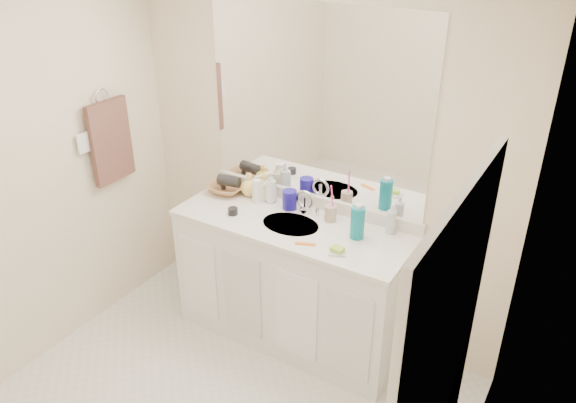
# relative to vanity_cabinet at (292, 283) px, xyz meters

# --- Properties ---
(wall_back) EXTENTS (2.60, 0.02, 2.40)m
(wall_back) POSITION_rel_vanity_cabinet_xyz_m (0.00, 0.28, 0.77)
(wall_back) COLOR #FAE6C3
(wall_back) RESTS_ON floor
(wall_left) EXTENTS (0.02, 2.60, 2.40)m
(wall_left) POSITION_rel_vanity_cabinet_xyz_m (-1.30, -1.02, 0.77)
(wall_left) COLOR #FAE6C3
(wall_left) RESTS_ON floor
(wall_right) EXTENTS (0.02, 2.60, 2.40)m
(wall_right) POSITION_rel_vanity_cabinet_xyz_m (1.30, -1.02, 0.77)
(wall_right) COLOR #FAE6C3
(wall_right) RESTS_ON floor
(vanity_cabinet) EXTENTS (1.50, 0.55, 0.85)m
(vanity_cabinet) POSITION_rel_vanity_cabinet_xyz_m (0.00, 0.00, 0.00)
(vanity_cabinet) COLOR white
(vanity_cabinet) RESTS_ON floor
(countertop) EXTENTS (1.52, 0.57, 0.03)m
(countertop) POSITION_rel_vanity_cabinet_xyz_m (0.00, 0.00, 0.44)
(countertop) COLOR white
(countertop) RESTS_ON vanity_cabinet
(backsplash) EXTENTS (1.52, 0.03, 0.08)m
(backsplash) POSITION_rel_vanity_cabinet_xyz_m (0.00, 0.26, 0.50)
(backsplash) COLOR white
(backsplash) RESTS_ON countertop
(sink_basin) EXTENTS (0.37, 0.37, 0.02)m
(sink_basin) POSITION_rel_vanity_cabinet_xyz_m (0.00, -0.02, 0.44)
(sink_basin) COLOR #BAAEA3
(sink_basin) RESTS_ON countertop
(faucet) EXTENTS (0.02, 0.02, 0.11)m
(faucet) POSITION_rel_vanity_cabinet_xyz_m (0.00, 0.16, 0.51)
(faucet) COLOR silver
(faucet) RESTS_ON countertop
(mirror) EXTENTS (1.48, 0.01, 1.20)m
(mirror) POSITION_rel_vanity_cabinet_xyz_m (0.00, 0.27, 1.14)
(mirror) COLOR white
(mirror) RESTS_ON wall_back
(blue_mug) EXTENTS (0.10, 0.10, 0.13)m
(blue_mug) POSITION_rel_vanity_cabinet_xyz_m (-0.11, 0.15, 0.52)
(blue_mug) COLOR #21169D
(blue_mug) RESTS_ON countertop
(tan_cup) EXTENTS (0.10, 0.10, 0.10)m
(tan_cup) POSITION_rel_vanity_cabinet_xyz_m (0.19, 0.15, 0.51)
(tan_cup) COLOR tan
(tan_cup) RESTS_ON countertop
(toothbrush) EXTENTS (0.02, 0.04, 0.20)m
(toothbrush) POSITION_rel_vanity_cabinet_xyz_m (0.20, 0.15, 0.60)
(toothbrush) COLOR #FF43B4
(toothbrush) RESTS_ON tan_cup
(mouthwash_bottle) EXTENTS (0.11, 0.11, 0.20)m
(mouthwash_bottle) POSITION_rel_vanity_cabinet_xyz_m (0.42, 0.05, 0.55)
(mouthwash_bottle) COLOR #0B7B8C
(mouthwash_bottle) RESTS_ON countertop
(clear_pump_bottle) EXTENTS (0.06, 0.06, 0.15)m
(clear_pump_bottle) POSITION_rel_vanity_cabinet_xyz_m (0.57, 0.20, 0.53)
(clear_pump_bottle) COLOR silver
(clear_pump_bottle) RESTS_ON countertop
(soap_dish) EXTENTS (0.12, 0.11, 0.01)m
(soap_dish) POSITION_rel_vanity_cabinet_xyz_m (0.40, -0.17, 0.46)
(soap_dish) COLOR silver
(soap_dish) RESTS_ON countertop
(green_soap) EXTENTS (0.08, 0.06, 0.03)m
(green_soap) POSITION_rel_vanity_cabinet_xyz_m (0.40, -0.17, 0.48)
(green_soap) COLOR #99D032
(green_soap) RESTS_ON soap_dish
(orange_comb) EXTENTS (0.12, 0.07, 0.01)m
(orange_comb) POSITION_rel_vanity_cabinet_xyz_m (0.20, -0.18, 0.46)
(orange_comb) COLOR orange
(orange_comb) RESTS_ON countertop
(dark_jar) EXTENTS (0.07, 0.07, 0.04)m
(dark_jar) POSITION_rel_vanity_cabinet_xyz_m (-0.38, -0.10, 0.48)
(dark_jar) COLOR black
(dark_jar) RESTS_ON countertop
(extra_white_bottle) EXTENTS (0.05, 0.05, 0.17)m
(extra_white_bottle) POSITION_rel_vanity_cabinet_xyz_m (-0.34, 0.11, 0.54)
(extra_white_bottle) COLOR white
(extra_white_bottle) RESTS_ON countertop
(soap_bottle_white) EXTENTS (0.10, 0.10, 0.21)m
(soap_bottle_white) POSITION_rel_vanity_cabinet_xyz_m (-0.27, 0.17, 0.56)
(soap_bottle_white) COLOR silver
(soap_bottle_white) RESTS_ON countertop
(soap_bottle_cream) EXTENTS (0.10, 0.10, 0.18)m
(soap_bottle_cream) POSITION_rel_vanity_cabinet_xyz_m (-0.34, 0.16, 0.55)
(soap_bottle_cream) COLOR #FFFECF
(soap_bottle_cream) RESTS_ON countertop
(soap_bottle_yellow) EXTENTS (0.15, 0.15, 0.16)m
(soap_bottle_yellow) POSITION_rel_vanity_cabinet_xyz_m (-0.44, 0.18, 0.54)
(soap_bottle_yellow) COLOR #FBD361
(soap_bottle_yellow) RESTS_ON countertop
(wicker_basket) EXTENTS (0.29, 0.29, 0.06)m
(wicker_basket) POSITION_rel_vanity_cabinet_xyz_m (-0.60, 0.13, 0.49)
(wicker_basket) COLOR #A86E43
(wicker_basket) RESTS_ON countertop
(hair_dryer) EXTENTS (0.16, 0.10, 0.08)m
(hair_dryer) POSITION_rel_vanity_cabinet_xyz_m (-0.58, 0.13, 0.54)
(hair_dryer) COLOR black
(hair_dryer) RESTS_ON wicker_basket
(towel_ring) EXTENTS (0.01, 0.11, 0.11)m
(towel_ring) POSITION_rel_vanity_cabinet_xyz_m (-1.27, -0.25, 1.12)
(towel_ring) COLOR silver
(towel_ring) RESTS_ON wall_left
(hand_towel) EXTENTS (0.04, 0.32, 0.55)m
(hand_towel) POSITION_rel_vanity_cabinet_xyz_m (-1.25, -0.25, 0.82)
(hand_towel) COLOR #422923
(hand_towel) RESTS_ON towel_ring
(switch_plate) EXTENTS (0.01, 0.08, 0.13)m
(switch_plate) POSITION_rel_vanity_cabinet_xyz_m (-1.27, -0.45, 0.88)
(switch_plate) COLOR white
(switch_plate) RESTS_ON wall_left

